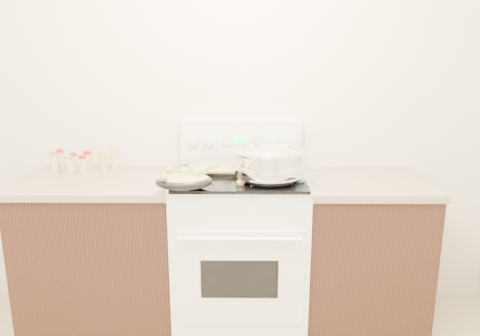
{
  "coord_description": "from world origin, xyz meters",
  "views": [
    {
      "loc": [
        0.38,
        -1.21,
        1.65
      ],
      "look_at": [
        0.35,
        1.37,
        1.0
      ],
      "focal_mm": 35.0,
      "sensor_mm": 36.0,
      "label": 1
    }
  ],
  "objects": [
    {
      "name": "room_shell",
      "position": [
        0.0,
        0.0,
        1.7
      ],
      "size": [
        4.1,
        3.6,
        2.75
      ],
      "color": "silver",
      "rests_on": "ground"
    },
    {
      "name": "counter_left",
      "position": [
        -0.48,
        1.43,
        0.46
      ],
      "size": [
        0.93,
        0.67,
        0.92
      ],
      "color": "black",
      "rests_on": "ground"
    },
    {
      "name": "counter_right",
      "position": [
        1.08,
        1.43,
        0.46
      ],
      "size": [
        0.73,
        0.67,
        0.92
      ],
      "color": "black",
      "rests_on": "ground"
    },
    {
      "name": "kitchen_range",
      "position": [
        0.35,
        1.42,
        0.49
      ],
      "size": [
        0.78,
        0.73,
        1.22
      ],
      "color": "white",
      "rests_on": "ground"
    },
    {
      "name": "mixing_bowl",
      "position": [
        0.51,
        1.3,
        1.03
      ],
      "size": [
        0.48,
        0.48,
        0.23
      ],
      "color": "silver",
      "rests_on": "kitchen_range"
    },
    {
      "name": "roasting_pan",
      "position": [
        0.06,
        1.14,
        0.99
      ],
      "size": [
        0.32,
        0.24,
        0.11
      ],
      "color": "black",
      "rests_on": "kitchen_range"
    },
    {
      "name": "baking_sheet",
      "position": [
        0.19,
        1.49,
        0.96
      ],
      "size": [
        0.37,
        0.27,
        0.06
      ],
      "color": "black",
      "rests_on": "kitchen_range"
    },
    {
      "name": "wooden_spoon",
      "position": [
        0.37,
        1.26,
        0.95
      ],
      "size": [
        0.09,
        0.28,
        0.04
      ],
      "color": "#B97954",
      "rests_on": "kitchen_range"
    },
    {
      "name": "blue_ladle",
      "position": [
        0.69,
        1.3,
        0.97
      ],
      "size": [
        0.18,
        0.22,
        0.09
      ],
      "color": "#9CDAE8",
      "rests_on": "kitchen_range"
    },
    {
      "name": "spice_jars",
      "position": [
        -0.64,
        1.6,
        0.98
      ],
      "size": [
        0.39,
        0.14,
        0.13
      ],
      "color": "#BFB28C",
      "rests_on": "counter_left"
    }
  ]
}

